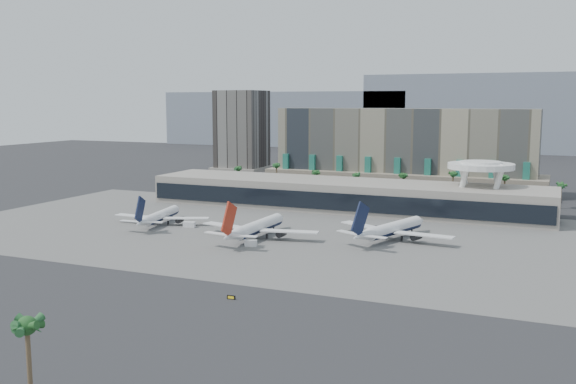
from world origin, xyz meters
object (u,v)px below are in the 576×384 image
at_px(airliner_right, 392,229).
at_px(service_vehicle_b, 251,243).
at_px(airliner_left, 160,216).
at_px(airliner_centre, 257,227).
at_px(service_vehicle_a, 189,225).
at_px(taxiway_sign, 231,297).

relative_size(airliner_right, service_vehicle_b, 11.22).
relative_size(airliner_left, airliner_centre, 0.86).
distance_m(airliner_left, service_vehicle_a, 13.01).
bearing_deg(airliner_centre, service_vehicle_a, 168.05).
xyz_separation_m(airliner_left, service_vehicle_a, (12.80, -0.07, -2.32)).
distance_m(airliner_centre, service_vehicle_b, 12.31).
bearing_deg(taxiway_sign, service_vehicle_b, 108.74).
relative_size(airliner_left, taxiway_sign, 18.36).
bearing_deg(service_vehicle_b, airliner_left, 140.50).
xyz_separation_m(airliner_centre, airliner_right, (42.31, 15.30, -0.03)).
xyz_separation_m(service_vehicle_a, taxiway_sign, (54.60, -69.78, -0.57)).
distance_m(airliner_left, airliner_right, 86.28).
bearing_deg(taxiway_sign, airliner_left, 131.08).
distance_m(airliner_centre, taxiway_sign, 67.02).
bearing_deg(service_vehicle_b, airliner_centre, 89.27).
height_order(airliner_right, taxiway_sign, airliner_right).
distance_m(airliner_right, taxiway_sign, 80.10).
xyz_separation_m(service_vehicle_b, taxiway_sign, (20.28, -51.12, -0.51)).
distance_m(airliner_left, service_vehicle_b, 50.76).
xyz_separation_m(airliner_left, airliner_centre, (43.60, -7.29, 0.50)).
xyz_separation_m(airliner_centre, service_vehicle_a, (-30.80, 7.22, -2.82)).
distance_m(service_vehicle_a, service_vehicle_b, 39.06).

